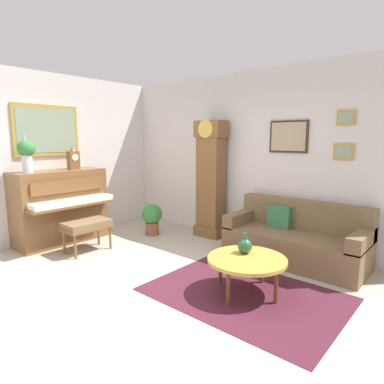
# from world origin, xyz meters

# --- Properties ---
(ground_plane) EXTENTS (6.40, 6.00, 0.10)m
(ground_plane) POSITION_xyz_m (0.00, 0.00, -0.05)
(ground_plane) COLOR #B2A899
(wall_left) EXTENTS (0.13, 4.90, 2.80)m
(wall_left) POSITION_xyz_m (-2.60, 0.01, 1.41)
(wall_left) COLOR silver
(wall_left) RESTS_ON ground_plane
(wall_back) EXTENTS (5.30, 0.13, 2.80)m
(wall_back) POSITION_xyz_m (0.01, 2.40, 1.40)
(wall_back) COLOR silver
(wall_back) RESTS_ON ground_plane
(area_rug) EXTENTS (2.10, 1.50, 0.01)m
(area_rug) POSITION_xyz_m (1.11, 0.60, 0.00)
(area_rug) COLOR #4C1E2D
(area_rug) RESTS_ON ground_plane
(piano) EXTENTS (0.87, 1.44, 1.21)m
(piano) POSITION_xyz_m (-2.23, 0.23, 0.61)
(piano) COLOR brown
(piano) RESTS_ON ground_plane
(piano_bench) EXTENTS (0.42, 0.70, 0.48)m
(piano_bench) POSITION_xyz_m (-1.47, 0.24, 0.41)
(piano_bench) COLOR brown
(piano_bench) RESTS_ON ground_plane
(grandfather_clock) EXTENTS (0.52, 0.34, 2.03)m
(grandfather_clock) POSITION_xyz_m (-0.55, 2.12, 0.96)
(grandfather_clock) COLOR brown
(grandfather_clock) RESTS_ON ground_plane
(couch) EXTENTS (1.90, 0.80, 0.84)m
(couch) POSITION_xyz_m (1.11, 1.94, 0.31)
(couch) COLOR brown
(couch) RESTS_ON ground_plane
(coffee_table) EXTENTS (0.88, 0.88, 0.42)m
(coffee_table) POSITION_xyz_m (1.11, 0.63, 0.39)
(coffee_table) COLOR gold
(coffee_table) RESTS_ON ground_plane
(mantel_clock) EXTENTS (0.13, 0.18, 0.38)m
(mantel_clock) POSITION_xyz_m (-2.23, 0.50, 1.38)
(mantel_clock) COLOR brown
(mantel_clock) RESTS_ON piano
(flower_vase) EXTENTS (0.26, 0.26, 0.58)m
(flower_vase) POSITION_xyz_m (-2.23, -0.26, 1.52)
(flower_vase) COLOR silver
(flower_vase) RESTS_ON piano
(green_jug) EXTENTS (0.17, 0.17, 0.24)m
(green_jug) POSITION_xyz_m (1.01, 0.74, 0.50)
(green_jug) COLOR #234C33
(green_jug) RESTS_ON coffee_table
(potted_plant) EXTENTS (0.36, 0.36, 0.56)m
(potted_plant) POSITION_xyz_m (-1.39, 1.49, 0.32)
(potted_plant) COLOR #935138
(potted_plant) RESTS_ON ground_plane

